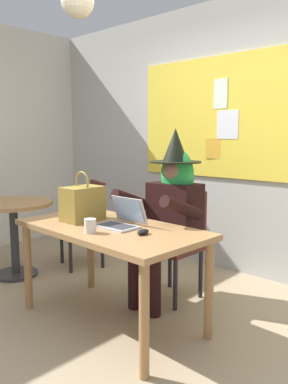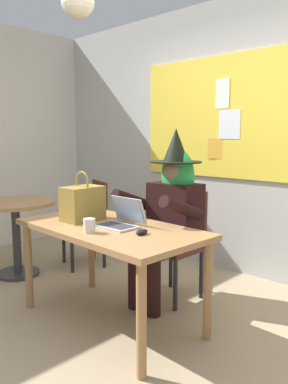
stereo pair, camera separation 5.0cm
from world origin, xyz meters
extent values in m
plane|color=tan|center=(0.00, 0.00, 0.00)|extent=(24.00, 24.00, 0.00)
cube|color=#B2B2AD|center=(0.00, 1.79, 1.35)|extent=(5.44, 0.10, 2.69)
cube|color=yellow|center=(0.00, 1.73, 1.55)|extent=(2.40, 0.02, 1.20)
cube|color=white|center=(-0.15, 1.72, 1.48)|extent=(0.24, 0.01, 0.28)
cube|color=white|center=(-0.24, 1.72, 1.78)|extent=(0.16, 0.01, 0.29)
cube|color=gold|center=(-0.29, 1.72, 1.24)|extent=(0.20, 0.01, 0.21)
sphere|color=#F2EACC|center=(-0.46, 0.14, 2.32)|extent=(0.24, 0.24, 0.24)
cube|color=#A37547|center=(-0.15, 0.14, 0.71)|extent=(1.44, 0.79, 0.04)
cylinder|color=#A37547|center=(-0.80, -0.14, 0.34)|extent=(0.06, 0.06, 0.69)
cylinder|color=#A37547|center=(0.49, -0.19, 0.34)|extent=(0.06, 0.06, 0.69)
cylinder|color=#A37547|center=(-0.78, 0.48, 0.34)|extent=(0.06, 0.06, 0.69)
cylinder|color=#A37547|center=(0.51, 0.43, 0.34)|extent=(0.06, 0.06, 0.69)
cube|color=#4C1E19|center=(-0.09, 0.79, 0.44)|extent=(0.43, 0.43, 0.04)
cube|color=#4C1E19|center=(-0.08, 0.98, 0.69)|extent=(0.38, 0.05, 0.45)
cylinder|color=#262628|center=(0.08, 0.62, 0.21)|extent=(0.04, 0.04, 0.42)
cylinder|color=#262628|center=(-0.26, 0.63, 0.21)|extent=(0.04, 0.04, 0.42)
cylinder|color=#262628|center=(0.08, 0.96, 0.21)|extent=(0.04, 0.04, 0.42)
cylinder|color=#262628|center=(-0.25, 0.97, 0.21)|extent=(0.04, 0.04, 0.42)
cylinder|color=black|center=(0.01, 0.44, 0.23)|extent=(0.11, 0.11, 0.46)
cylinder|color=black|center=(-0.19, 0.43, 0.23)|extent=(0.11, 0.11, 0.46)
cylinder|color=black|center=(0.01, 0.60, 0.49)|extent=(0.15, 0.42, 0.15)
cylinder|color=black|center=(-0.19, 0.60, 0.49)|extent=(0.15, 0.42, 0.15)
cube|color=black|center=(-0.09, 0.81, 0.72)|extent=(0.42, 0.26, 0.52)
cylinder|color=black|center=(0.16, 0.58, 0.84)|extent=(0.09, 0.46, 0.24)
cylinder|color=black|center=(-0.34, 0.58, 0.84)|extent=(0.09, 0.46, 0.24)
sphere|color=#A37A60|center=(-0.09, 0.81, 1.08)|extent=(0.20, 0.20, 0.20)
ellipsoid|color=green|center=(-0.09, 0.84, 1.04)|extent=(0.30, 0.22, 0.44)
cylinder|color=black|center=(-0.09, 0.81, 1.16)|extent=(0.42, 0.42, 0.01)
cone|color=black|center=(-0.09, 0.81, 1.29)|extent=(0.21, 0.21, 0.27)
cube|color=#B7B7BC|center=(-0.09, 0.14, 0.73)|extent=(0.31, 0.20, 0.01)
cube|color=#333338|center=(-0.09, 0.14, 0.74)|extent=(0.26, 0.14, 0.00)
cube|color=#B7B7BC|center=(-0.09, 0.28, 0.83)|extent=(0.31, 0.07, 0.19)
cube|color=#99B7E0|center=(-0.09, 0.27, 0.83)|extent=(0.27, 0.06, 0.17)
ellipsoid|color=black|center=(0.19, 0.13, 0.74)|extent=(0.07, 0.11, 0.03)
cube|color=olive|center=(-0.44, 0.13, 0.86)|extent=(0.20, 0.30, 0.26)
torus|color=olive|center=(-0.44, 0.13, 1.03)|extent=(0.16, 0.02, 0.16)
cylinder|color=silver|center=(-0.10, -0.08, 0.77)|extent=(0.08, 0.08, 0.09)
cylinder|color=#A37547|center=(-1.56, 0.17, 0.72)|extent=(0.75, 0.75, 0.03)
cylinder|color=#333338|center=(-1.56, 0.17, 0.37)|extent=(0.08, 0.08, 0.67)
cylinder|color=#333338|center=(-1.56, 0.17, 0.01)|extent=(0.41, 0.41, 0.03)
cube|color=#4C1E19|center=(-1.32, 0.80, 0.42)|extent=(0.54, 0.54, 0.04)
cube|color=#4C1E19|center=(-1.25, 0.97, 0.67)|extent=(0.37, 0.17, 0.45)
cylinder|color=#262628|center=(-1.22, 0.58, 0.20)|extent=(0.04, 0.04, 0.40)
cylinder|color=#262628|center=(-1.54, 0.70, 0.20)|extent=(0.04, 0.04, 0.40)
cylinder|color=#262628|center=(-1.10, 0.90, 0.20)|extent=(0.04, 0.04, 0.40)
cylinder|color=#262628|center=(-1.42, 1.02, 0.20)|extent=(0.04, 0.04, 0.40)
camera|label=1|loc=(1.86, -1.69, 1.37)|focal=36.32mm
camera|label=2|loc=(1.90, -1.66, 1.37)|focal=36.32mm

